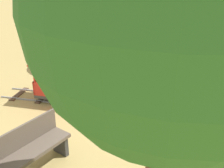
# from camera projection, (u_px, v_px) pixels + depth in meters

# --- Properties ---
(ground_plane) EXTENTS (60.00, 60.00, 0.00)m
(ground_plane) POSITION_uv_depth(u_px,v_px,m) (111.00, 104.00, 6.43)
(ground_plane) COLOR #A38C51
(track) EXTENTS (0.76, 5.70, 0.04)m
(track) POSITION_uv_depth(u_px,v_px,m) (111.00, 104.00, 6.42)
(track) COLOR gray
(track) RESTS_ON ground_plane
(locomotive) EXTENTS (0.72, 1.45, 0.98)m
(locomotive) POSITION_uv_depth(u_px,v_px,m) (147.00, 90.00, 6.06)
(locomotive) COLOR #1E472D
(locomotive) RESTS_ON ground_plane
(passenger_car) EXTENTS (0.82, 2.00, 0.97)m
(passenger_car) POSITION_uv_depth(u_px,v_px,m) (75.00, 85.00, 6.44)
(passenger_car) COLOR #3F3F3F
(passenger_car) RESTS_ON ground_plane
(conductor_person) EXTENTS (0.30, 0.30, 1.62)m
(conductor_person) POSITION_uv_depth(u_px,v_px,m) (137.00, 56.00, 6.82)
(conductor_person) COLOR #282D47
(conductor_person) RESTS_ON ground_plane
(park_bench) EXTENTS (1.35, 0.87, 0.82)m
(park_bench) POSITION_uv_depth(u_px,v_px,m) (31.00, 149.00, 4.18)
(park_bench) COLOR brown
(park_bench) RESTS_ON ground_plane
(oak_tree_far) EXTENTS (2.45, 2.45, 3.99)m
(oak_tree_far) POSITION_uv_depth(u_px,v_px,m) (178.00, 12.00, 2.07)
(oak_tree_far) COLOR brown
(oak_tree_far) RESTS_ON ground_plane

